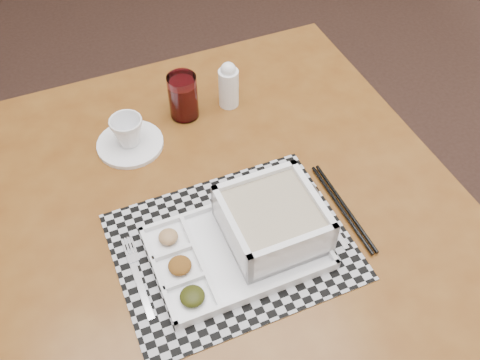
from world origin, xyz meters
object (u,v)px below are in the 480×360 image
Objects in this scene: creamer_bottle at (229,85)px; juice_glass at (183,98)px; serving_tray at (261,229)px; dining_table at (215,225)px; cup at (128,131)px.

juice_glass is at bearing -174.94° from creamer_bottle.
serving_tray is at bearing -96.10° from creamer_bottle.
juice_glass is at bearing 99.73° from serving_tray.
creamer_bottle reaches higher than juice_glass.
creamer_bottle is (0.04, 0.41, 0.02)m from serving_tray.
serving_tray is 0.40m from juice_glass.
creamer_bottle reaches higher than serving_tray.
cup is (-0.14, 0.21, 0.12)m from dining_table.
juice_glass reaches higher than cup.
dining_table is at bearing -89.43° from juice_glass.
juice_glass reaches higher than serving_tray.
juice_glass is 0.11m from creamer_bottle.
dining_table is 0.34m from creamer_bottle.
serving_tray is 0.39m from cup.
creamer_bottle is at bearing 69.53° from dining_table.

